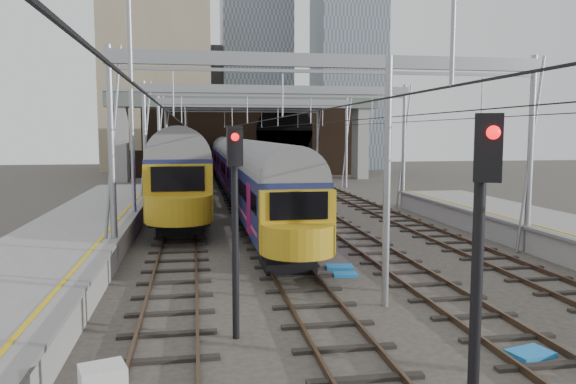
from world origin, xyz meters
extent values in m
plane|color=#38332D|center=(0.00, 0.00, 0.00)|extent=(160.00, 160.00, 0.00)
cube|color=gray|center=(-10.20, 2.50, 0.55)|extent=(4.20, 55.00, 1.10)
cube|color=slate|center=(-8.15, 2.50, 1.05)|extent=(0.35, 55.00, 0.12)
cube|color=gold|center=(-8.65, 2.50, 1.11)|extent=(0.12, 55.00, 0.01)
cube|color=#4C3828|center=(-6.72, 15.00, 0.09)|extent=(0.08, 80.00, 0.16)
cube|color=#4C3828|center=(-5.28, 15.00, 0.09)|extent=(0.08, 80.00, 0.16)
cube|color=black|center=(-6.00, 15.00, 0.01)|extent=(2.40, 80.00, 0.14)
cube|color=#4C3828|center=(-2.72, 15.00, 0.09)|extent=(0.08, 80.00, 0.16)
cube|color=#4C3828|center=(-1.28, 15.00, 0.09)|extent=(0.08, 80.00, 0.16)
cube|color=black|center=(-2.00, 15.00, 0.01)|extent=(2.40, 80.00, 0.14)
cube|color=#4C3828|center=(1.28, 15.00, 0.09)|extent=(0.08, 80.00, 0.16)
cube|color=#4C3828|center=(2.72, 15.00, 0.09)|extent=(0.08, 80.00, 0.16)
cube|color=black|center=(2.00, 15.00, 0.01)|extent=(2.40, 80.00, 0.14)
cube|color=#4C3828|center=(5.28, 15.00, 0.09)|extent=(0.08, 80.00, 0.16)
cube|color=#4C3828|center=(6.72, 15.00, 0.09)|extent=(0.08, 80.00, 0.16)
cube|color=black|center=(6.00, 15.00, 0.01)|extent=(2.40, 80.00, 0.14)
cylinder|color=gray|center=(-8.20, 8.00, 4.00)|extent=(0.24, 0.24, 8.00)
cylinder|color=gray|center=(8.20, 8.00, 4.00)|extent=(0.24, 0.24, 8.00)
cube|color=gray|center=(0.00, 8.00, 7.60)|extent=(16.80, 0.28, 0.50)
cylinder|color=gray|center=(-8.20, 22.00, 4.00)|extent=(0.24, 0.24, 8.00)
cylinder|color=gray|center=(8.20, 22.00, 4.00)|extent=(0.24, 0.24, 8.00)
cube|color=gray|center=(0.00, 22.00, 7.60)|extent=(16.80, 0.28, 0.50)
cylinder|color=gray|center=(-8.20, 36.00, 4.00)|extent=(0.24, 0.24, 8.00)
cylinder|color=gray|center=(8.20, 36.00, 4.00)|extent=(0.24, 0.24, 8.00)
cube|color=gray|center=(0.00, 36.00, 7.60)|extent=(16.80, 0.28, 0.50)
cylinder|color=gray|center=(-8.20, 48.00, 4.00)|extent=(0.24, 0.24, 8.00)
cylinder|color=gray|center=(8.20, 48.00, 4.00)|extent=(0.24, 0.24, 8.00)
cube|color=gray|center=(0.00, 48.00, 7.60)|extent=(16.80, 0.28, 0.50)
cube|color=black|center=(-6.00, 15.00, 5.50)|extent=(0.03, 80.00, 0.03)
cube|color=black|center=(-2.00, 15.00, 5.50)|extent=(0.03, 80.00, 0.03)
cube|color=black|center=(2.00, 15.00, 5.50)|extent=(0.03, 80.00, 0.03)
cube|color=black|center=(6.00, 15.00, 5.50)|extent=(0.03, 80.00, 0.03)
cube|color=#322116|center=(2.00, 52.00, 4.50)|extent=(26.00, 2.00, 9.00)
cube|color=black|center=(5.00, 50.98, 2.60)|extent=(6.50, 0.10, 5.20)
cylinder|color=black|center=(5.00, 50.98, 5.20)|extent=(6.50, 0.10, 6.50)
cube|color=#322116|center=(-10.00, 51.00, 1.50)|extent=(6.00, 1.50, 3.00)
cube|color=gray|center=(-12.50, 46.00, 4.10)|extent=(1.20, 2.50, 8.20)
cube|color=gray|center=(12.50, 46.00, 4.10)|extent=(1.20, 2.50, 8.20)
cube|color=#58645C|center=(0.00, 46.00, 8.20)|extent=(28.00, 3.00, 1.40)
cube|color=gray|center=(0.00, 46.00, 9.10)|extent=(28.00, 3.00, 0.30)
cube|color=tan|center=(-10.00, 66.00, 11.00)|extent=(14.00, 12.00, 22.00)
cube|color=#4C5660|center=(4.00, 72.00, 16.00)|extent=(10.00, 10.00, 32.00)
cube|color=gray|center=(-2.00, 80.00, 9.00)|extent=(18.00, 14.00, 18.00)
cube|color=black|center=(-2.00, 34.52, 0.35)|extent=(1.99, 59.11, 0.70)
cube|color=#161B4E|center=(-2.00, 34.52, 2.13)|extent=(2.53, 59.11, 2.26)
cylinder|color=slate|center=(-2.00, 34.52, 3.26)|extent=(2.48, 58.61, 2.48)
cube|color=black|center=(-2.00, 34.52, 2.49)|extent=(2.55, 57.91, 0.68)
cube|color=#CF405A|center=(-2.00, 34.52, 1.50)|extent=(2.55, 58.11, 0.11)
cube|color=#B58D17|center=(-2.00, 4.81, 2.03)|extent=(2.48, 0.60, 2.06)
cube|color=black|center=(-2.00, 4.64, 2.58)|extent=(1.90, 0.08, 0.90)
cube|color=black|center=(-6.00, 47.88, 0.35)|extent=(2.41, 71.34, 0.70)
cube|color=#161B4E|center=(-6.00, 47.88, 2.37)|extent=(3.07, 71.34, 2.74)
cylinder|color=slate|center=(-6.00, 47.88, 3.74)|extent=(3.01, 70.84, 3.01)
cube|color=black|center=(-6.00, 47.88, 2.81)|extent=(3.09, 70.14, 0.82)
cube|color=#CF405A|center=(-6.00, 47.88, 1.60)|extent=(3.09, 70.34, 0.13)
cube|color=#B58D17|center=(-6.00, 12.06, 2.27)|extent=(3.01, 0.60, 2.54)
cube|color=black|center=(-6.00, 11.89, 2.92)|extent=(2.30, 0.08, 1.10)
cylinder|color=black|center=(-4.37, 0.18, 2.46)|extent=(0.16, 0.16, 4.91)
cube|color=black|center=(-4.37, 0.00, 4.61)|extent=(0.37, 0.21, 0.92)
sphere|color=red|center=(-4.37, -0.12, 4.81)|extent=(0.18, 0.18, 0.18)
cylinder|color=black|center=(-1.33, -5.59, 2.51)|extent=(0.17, 0.17, 5.01)
cube|color=black|center=(-1.33, -5.77, 4.70)|extent=(0.41, 0.32, 0.94)
sphere|color=red|center=(-1.33, -5.89, 4.91)|extent=(0.19, 0.19, 0.19)
cube|color=blue|center=(-0.14, 6.52, 0.06)|extent=(1.05, 0.82, 0.11)
cube|color=blue|center=(-0.21, 5.47, 0.05)|extent=(0.89, 0.69, 0.10)
cube|color=blue|center=(1.97, -1.97, 0.05)|extent=(1.06, 0.87, 0.11)
camera|label=1|loc=(-5.28, -12.87, 4.90)|focal=35.00mm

